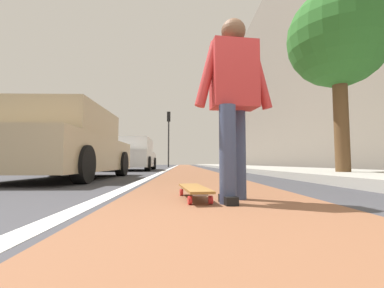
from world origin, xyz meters
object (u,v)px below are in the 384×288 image
skateboard (194,189)px  street_tree_near (338,40)px  traffic_light (169,129)px  parked_car_near (66,145)px  parked_car_mid (132,155)px  skater_person (234,95)px

skateboard → street_tree_near: (3.07, -3.29, 2.94)m
traffic_light → street_tree_near: traffic_light is taller
traffic_light → parked_car_near: bearing=175.4°
parked_car_near → parked_car_mid: bearing=-0.7°
skateboard → skater_person: 0.92m
parked_car_mid → street_tree_near: (-6.96, -5.77, 2.34)m
parked_car_near → traffic_light: (16.22, -1.30, 2.44)m
skateboard → traffic_light: (19.42, 1.26, 3.05)m
skater_person → parked_car_mid: skater_person is taller
parked_car_near → street_tree_near: (-0.12, -5.85, 2.33)m
parked_car_near → parked_car_mid: size_ratio=0.92×
skateboard → parked_car_near: (3.20, 2.56, 0.61)m
traffic_light → street_tree_near: 16.97m
skateboard → street_tree_near: bearing=-47.0°
parked_car_near → street_tree_near: bearing=-91.2°
street_tree_near → skater_person: bearing=137.5°
skateboard → traffic_light: size_ratio=0.19×
parked_car_mid → street_tree_near: size_ratio=1.12×
traffic_light → skater_person: bearing=-175.3°
skateboard → street_tree_near: street_tree_near is taller
skater_person → street_tree_near: street_tree_near is taller
parked_car_near → traffic_light: size_ratio=0.93×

